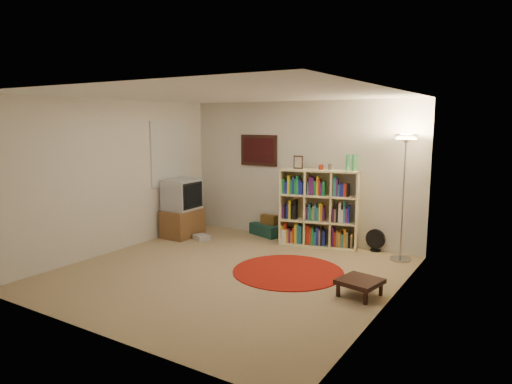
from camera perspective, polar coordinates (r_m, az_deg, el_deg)
room at (r=6.41m, az=-3.77°, el=0.88°), size 4.54×4.54×2.54m
bookshelf at (r=7.92m, az=7.74°, el=-2.15°), size 1.38×0.67×1.60m
floor_lamp at (r=7.24m, az=18.16°, el=4.27°), size 0.41×0.41×1.96m
floor_fan at (r=7.87m, az=14.71°, el=-5.85°), size 0.33×0.19×0.37m
tv_stand at (r=8.63m, az=-9.20°, el=-2.11°), size 0.54×0.75×1.08m
dvd_box at (r=8.43m, az=-6.83°, el=-5.63°), size 0.33×0.31×0.09m
suitcase at (r=8.71m, az=1.55°, el=-4.70°), size 0.75×0.61×0.21m
wicker_basket at (r=8.68m, az=1.80°, el=-3.42°), size 0.34×0.26×0.18m
duffel_bag at (r=8.41m, az=4.76°, el=-5.05°), size 0.38×0.32×0.26m
paper_towel at (r=8.08m, az=3.46°, el=-5.60°), size 0.13×0.13×0.26m
red_rug at (r=6.68m, az=4.02°, el=-9.86°), size 1.60×1.60×0.01m
side_table at (r=5.88m, az=12.85°, el=-10.91°), size 0.55×0.55×0.22m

